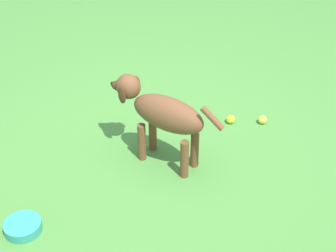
% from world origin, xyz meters
% --- Properties ---
extents(ground, '(14.00, 14.00, 0.00)m').
position_xyz_m(ground, '(0.00, 0.00, 0.00)').
color(ground, '#478438').
extents(dog, '(0.86, 0.28, 0.58)m').
position_xyz_m(dog, '(0.10, -0.02, 0.39)').
color(dog, brown).
rests_on(dog, ground).
extents(tennis_ball_0, '(0.07, 0.07, 0.07)m').
position_xyz_m(tennis_ball_0, '(0.60, 0.69, 0.03)').
color(tennis_ball_0, '#D8DB40').
rests_on(tennis_ball_0, ground).
extents(tennis_ball_2, '(0.07, 0.07, 0.07)m').
position_xyz_m(tennis_ball_2, '(0.38, 0.59, 0.03)').
color(tennis_ball_2, '#D2E329').
rests_on(tennis_ball_2, ground).
extents(water_bowl, '(0.22, 0.22, 0.06)m').
position_xyz_m(water_bowl, '(-0.35, -0.96, 0.03)').
color(water_bowl, teal).
rests_on(water_bowl, ground).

